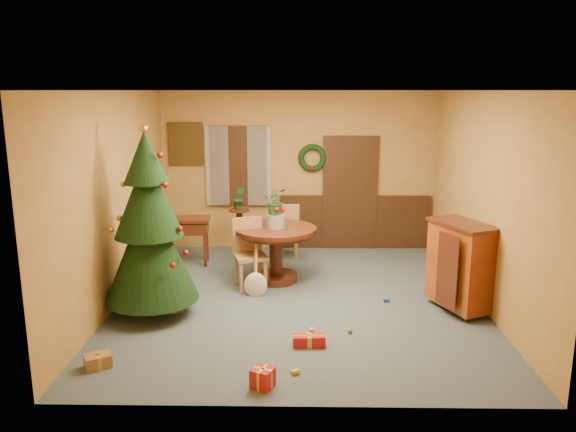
{
  "coord_description": "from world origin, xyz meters",
  "views": [
    {
      "loc": [
        -0.02,
        -7.49,
        2.9
      ],
      "look_at": [
        -0.15,
        0.4,
        1.13
      ],
      "focal_mm": 35.0,
      "sensor_mm": 36.0,
      "label": 1
    }
  ],
  "objects_px": {
    "dining_table": "(276,244)",
    "sideboard": "(460,264)",
    "writing_desk": "(182,229)",
    "chair_near": "(249,250)",
    "christmas_tree": "(149,227)"
  },
  "relations": [
    {
      "from": "chair_near",
      "to": "writing_desk",
      "type": "height_order",
      "value": "chair_near"
    },
    {
      "from": "sideboard",
      "to": "christmas_tree",
      "type": "bearing_deg",
      "value": -177.13
    },
    {
      "from": "dining_table",
      "to": "sideboard",
      "type": "bearing_deg",
      "value": -24.72
    },
    {
      "from": "christmas_tree",
      "to": "sideboard",
      "type": "height_order",
      "value": "christmas_tree"
    },
    {
      "from": "dining_table",
      "to": "writing_desk",
      "type": "relative_size",
      "value": 1.33
    },
    {
      "from": "sideboard",
      "to": "writing_desk",
      "type": "bearing_deg",
      "value": 154.1
    },
    {
      "from": "dining_table",
      "to": "christmas_tree",
      "type": "relative_size",
      "value": 0.5
    },
    {
      "from": "chair_near",
      "to": "dining_table",
      "type": "bearing_deg",
      "value": 29.29
    },
    {
      "from": "writing_desk",
      "to": "christmas_tree",
      "type": "bearing_deg",
      "value": -89.0
    },
    {
      "from": "dining_table",
      "to": "chair_near",
      "type": "xyz_separation_m",
      "value": [
        -0.39,
        -0.22,
        -0.04
      ]
    },
    {
      "from": "christmas_tree",
      "to": "dining_table",
      "type": "bearing_deg",
      "value": 40.71
    },
    {
      "from": "christmas_tree",
      "to": "sideboard",
      "type": "xyz_separation_m",
      "value": [
        4.07,
        0.2,
        -0.53
      ]
    },
    {
      "from": "dining_table",
      "to": "christmas_tree",
      "type": "distance_m",
      "value": 2.15
    },
    {
      "from": "christmas_tree",
      "to": "sideboard",
      "type": "distance_m",
      "value": 4.11
    },
    {
      "from": "dining_table",
      "to": "sideboard",
      "type": "distance_m",
      "value": 2.75
    }
  ]
}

